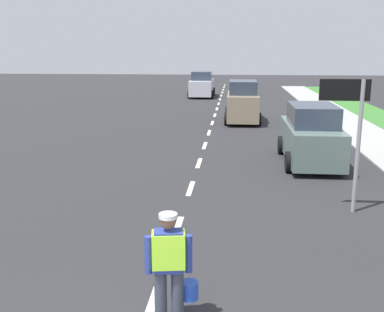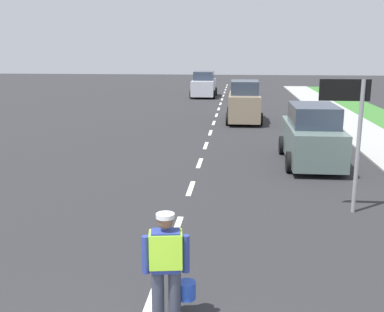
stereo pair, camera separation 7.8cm
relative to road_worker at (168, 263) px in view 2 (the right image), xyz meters
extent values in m
plane|color=#28282B|center=(-0.36, 18.87, -0.93)|extent=(96.00, 96.00, 0.00)
cube|color=silver|center=(-0.36, 0.57, -0.93)|extent=(0.14, 1.40, 0.01)
cube|color=silver|center=(-0.36, 3.57, -0.93)|extent=(0.14, 1.40, 0.01)
cube|color=silver|center=(-0.36, 6.57, -0.93)|extent=(0.14, 1.40, 0.01)
cube|color=silver|center=(-0.36, 9.57, -0.93)|extent=(0.14, 1.40, 0.01)
cube|color=silver|center=(-0.36, 12.57, -0.93)|extent=(0.14, 1.40, 0.01)
cube|color=silver|center=(-0.36, 15.57, -0.93)|extent=(0.14, 1.40, 0.01)
cube|color=silver|center=(-0.36, 18.57, -0.93)|extent=(0.14, 1.40, 0.01)
cube|color=silver|center=(-0.36, 21.57, -0.93)|extent=(0.14, 1.40, 0.01)
cube|color=silver|center=(-0.36, 24.57, -0.93)|extent=(0.14, 1.40, 0.01)
cube|color=silver|center=(-0.36, 27.57, -0.93)|extent=(0.14, 1.40, 0.01)
cube|color=silver|center=(-0.36, 30.57, -0.93)|extent=(0.14, 1.40, 0.01)
cube|color=silver|center=(-0.36, 33.57, -0.93)|extent=(0.14, 1.40, 0.01)
cube|color=silver|center=(-0.36, 36.57, -0.93)|extent=(0.14, 1.40, 0.01)
cube|color=silver|center=(-0.36, 39.57, -0.93)|extent=(0.14, 1.40, 0.01)
cube|color=silver|center=(-0.36, 42.57, -0.93)|extent=(0.14, 1.40, 0.01)
cube|color=silver|center=(-0.36, 45.57, -0.93)|extent=(0.14, 1.40, 0.01)
cylinder|color=#383D4C|center=(-0.14, -0.03, -0.52)|extent=(0.18, 0.18, 0.82)
cylinder|color=#383D4C|center=(0.10, 0.01, -0.52)|extent=(0.18, 0.18, 0.82)
cube|color=navy|center=(-0.02, -0.01, 0.19)|extent=(0.43, 0.30, 0.60)
cube|color=#A5EA33|center=(-0.02, -0.01, 0.21)|extent=(0.50, 0.35, 0.51)
cylinder|color=navy|center=(-0.30, -0.05, 0.14)|extent=(0.11, 0.11, 0.55)
cylinder|color=navy|center=(0.25, 0.03, 0.14)|extent=(0.11, 0.11, 0.55)
sphere|color=brown|center=(-0.02, -0.01, 0.63)|extent=(0.22, 0.22, 0.22)
cylinder|color=silver|center=(-0.02, -0.01, 0.71)|extent=(0.26, 0.26, 0.06)
cylinder|color=#2347B7|center=(0.26, 0.13, -0.48)|extent=(0.26, 0.26, 0.26)
cylinder|color=gray|center=(3.78, 5.05, 0.67)|extent=(0.10, 0.10, 3.20)
cube|color=white|center=(3.38, 5.08, 2.02)|extent=(1.10, 0.05, 0.44)
cube|color=black|center=(3.38, 5.06, 2.02)|extent=(1.16, 0.04, 0.50)
cube|color=slate|center=(3.48, 10.01, -0.17)|extent=(1.68, 4.37, 1.16)
cube|color=#2D3847|center=(3.48, 9.90, 0.76)|extent=(1.48, 2.40, 0.70)
cylinder|color=black|center=(2.62, 11.37, -0.59)|extent=(0.22, 0.68, 0.68)
cylinder|color=black|center=(4.34, 11.37, -0.59)|extent=(0.22, 0.68, 0.68)
cylinder|color=black|center=(2.62, 8.66, -0.59)|extent=(0.22, 0.68, 0.68)
cylinder|color=black|center=(4.34, 8.66, -0.59)|extent=(0.22, 0.68, 0.68)
cube|color=silver|center=(-1.95, 32.44, -0.14)|extent=(1.80, 4.34, 1.21)
cube|color=#2D3847|center=(-1.95, 32.55, 0.81)|extent=(1.58, 2.39, 0.70)
cylinder|color=black|center=(-1.03, 31.09, -0.59)|extent=(0.22, 0.68, 0.68)
cylinder|color=black|center=(-2.87, 31.09, -0.59)|extent=(0.22, 0.68, 0.68)
cylinder|color=black|center=(-1.03, 33.78, -0.59)|extent=(0.22, 0.68, 0.68)
cylinder|color=black|center=(-2.87, 33.78, -0.59)|extent=(0.22, 0.68, 0.68)
cube|color=gray|center=(1.26, 19.15, -0.07)|extent=(1.63, 4.09, 1.35)
cube|color=#2D3847|center=(1.26, 19.05, 0.95)|extent=(1.44, 2.25, 0.70)
cylinder|color=black|center=(0.42, 20.41, -0.59)|extent=(0.22, 0.68, 0.68)
cylinder|color=black|center=(2.09, 20.41, -0.59)|extent=(0.22, 0.68, 0.68)
cylinder|color=black|center=(0.42, 17.88, -0.59)|extent=(0.22, 0.68, 0.68)
cylinder|color=black|center=(2.09, 17.88, -0.59)|extent=(0.22, 0.68, 0.68)
camera|label=1|loc=(0.87, -5.91, 2.94)|focal=43.03mm
camera|label=2|loc=(0.94, -5.90, 2.94)|focal=43.03mm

